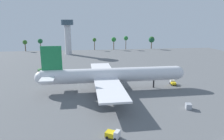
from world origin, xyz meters
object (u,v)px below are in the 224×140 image
fuel_truck (173,83)px  cargo_airplane (111,75)px  cargo_loader (160,74)px  cargo_container_aft (188,106)px  maintenance_van (40,70)px  control_tower (68,33)px  catering_truck (113,134)px  safety_cone_nose (172,83)px

fuel_truck → cargo_airplane: bearing=-174.6°
cargo_loader → fuel_truck: bearing=-89.0°
cargo_airplane → cargo_container_aft: size_ratio=23.61×
maintenance_van → cargo_loader: bearing=-16.3°
fuel_truck → cargo_container_aft: fuel_truck is taller
maintenance_van → fuel_truck: (70.15, -37.15, 0.03)m
cargo_airplane → fuel_truck: bearing=5.4°
cargo_loader → control_tower: control_tower is taller
fuel_truck → cargo_container_aft: size_ratio=1.56×
cargo_loader → fuel_truck: cargo_loader is taller
maintenance_van → catering_truck: bearing=-67.0°
cargo_airplane → maintenance_van: bearing=134.2°
cargo_loader → cargo_container_aft: 45.32m
cargo_airplane → catering_truck: size_ratio=15.59×
cargo_loader → maintenance_van: size_ratio=0.80×
cargo_loader → cargo_container_aft: size_ratio=1.47×
catering_truck → control_tower: 150.09m
cargo_airplane → safety_cone_nose: (30.85, 3.74, -6.33)m
fuel_truck → safety_cone_nose: bearing=109.0°
maintenance_van → cargo_container_aft: (63.31, -65.21, -0.06)m
fuel_truck → control_tower: control_tower is taller
cargo_airplane → safety_cone_nose: 31.72m
fuel_truck → catering_truck: (-36.21, -42.75, 0.04)m
maintenance_van → cargo_container_aft: bearing=-45.8°
cargo_container_aft → control_tower: control_tower is taller
maintenance_van → fuel_truck: maintenance_van is taller
catering_truck → maintenance_van: bearing=113.0°
cargo_airplane → cargo_loader: 37.01m
cargo_airplane → maintenance_van: cargo_airplane is taller
fuel_truck → control_tower: (-57.09, 104.70, 18.73)m
cargo_airplane → cargo_container_aft: bearing=-46.0°
fuel_truck → cargo_loader: bearing=91.0°
cargo_loader → control_tower: (-56.79, 87.92, 18.63)m
cargo_airplane → cargo_loader: (30.82, 19.73, -5.53)m
cargo_loader → fuel_truck: (0.30, -16.78, -0.10)m
safety_cone_nose → cargo_loader: bearing=90.1°
cargo_airplane → safety_cone_nose: cargo_airplane is taller
cargo_loader → control_tower: 106.31m
cargo_loader → maintenance_van: bearing=163.7°
safety_cone_nose → control_tower: bearing=118.7°
cargo_airplane → control_tower: (-25.97, 107.66, 13.10)m
catering_truck → safety_cone_nose: 56.46m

